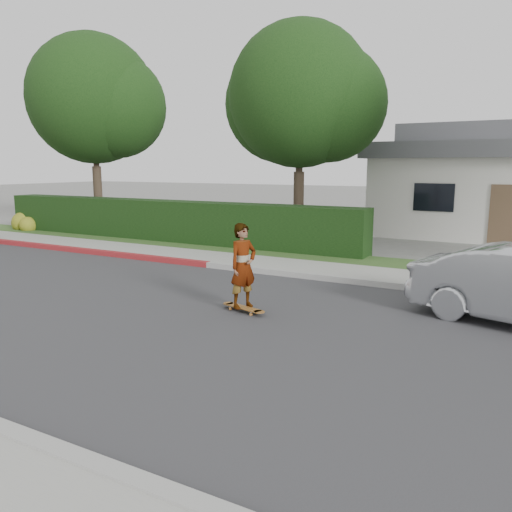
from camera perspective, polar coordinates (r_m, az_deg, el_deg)
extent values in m
plane|color=slate|center=(11.27, -21.54, -4.42)|extent=(120.00, 120.00, 0.00)
cube|color=#2D2D30|center=(11.27, -21.54, -4.40)|extent=(60.00, 8.00, 0.01)
cube|color=#9E9E99|center=(14.15, -8.83, -0.62)|extent=(60.00, 0.20, 0.15)
cube|color=maroon|center=(17.60, -21.93, 0.89)|extent=(12.00, 0.21, 0.15)
cube|color=gray|center=(14.87, -6.74, -0.10)|extent=(60.00, 1.60, 0.12)
cube|color=#2D4C1E|center=(16.18, -3.49, 0.76)|extent=(60.00, 1.60, 0.10)
cube|color=black|center=(18.30, -10.53, 3.92)|extent=(15.00, 1.00, 1.50)
sphere|color=#2D4C19|center=(23.29, -25.10, 3.46)|extent=(0.90, 0.90, 0.90)
sphere|color=#2D4C19|center=(22.69, -24.59, 3.22)|extent=(0.70, 0.70, 0.70)
cylinder|color=#33261C|center=(22.24, -17.58, 6.26)|extent=(0.36, 0.36, 2.70)
cylinder|color=#33261C|center=(22.21, -17.86, 11.48)|extent=(0.24, 0.24, 2.25)
sphere|color=black|center=(22.36, -18.16, 16.66)|extent=(5.20, 5.20, 5.20)
sphere|color=black|center=(23.19, -18.81, 15.88)|extent=(4.42, 4.42, 4.42)
sphere|color=black|center=(21.91, -15.83, 16.13)|extent=(4.16, 4.16, 4.16)
cylinder|color=#33261C|center=(17.45, 4.88, 5.44)|extent=(0.36, 0.36, 2.52)
cylinder|color=#33261C|center=(17.40, 4.97, 11.65)|extent=(0.24, 0.24, 2.10)
sphere|color=black|center=(17.55, 5.07, 17.83)|extent=(4.80, 4.80, 4.80)
sphere|color=black|center=(18.21, 3.17, 16.94)|extent=(4.08, 4.08, 4.08)
sphere|color=black|center=(17.45, 8.30, 16.82)|extent=(3.84, 3.84, 3.84)
cube|color=black|center=(19.19, 19.65, 6.33)|extent=(1.40, 0.06, 1.00)
cube|color=brown|center=(19.01, 26.42, 4.16)|extent=(0.90, 0.06, 2.10)
cylinder|color=orange|center=(9.57, -2.95, -6.02)|extent=(0.06, 0.04, 0.05)
cylinder|color=orange|center=(9.67, -2.29, -5.84)|extent=(0.06, 0.04, 0.05)
cylinder|color=orange|center=(9.20, -0.58, -6.68)|extent=(0.06, 0.04, 0.05)
cylinder|color=orange|center=(9.30, 0.08, -6.48)|extent=(0.06, 0.04, 0.05)
cube|color=silver|center=(9.61, -2.62, -5.71)|extent=(0.09, 0.17, 0.02)
cube|color=silver|center=(9.24, -0.25, -6.35)|extent=(0.09, 0.17, 0.02)
cube|color=brown|center=(9.42, -1.46, -5.90)|extent=(0.84, 0.40, 0.02)
cylinder|color=brown|center=(9.70, -3.18, -5.44)|extent=(0.24, 0.24, 0.02)
cylinder|color=brown|center=(9.14, 0.38, -6.39)|extent=(0.24, 0.24, 0.02)
imported|color=white|center=(9.23, -1.48, -1.13)|extent=(0.56, 0.67, 1.58)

